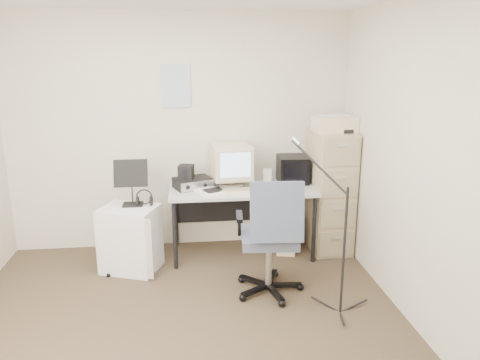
{
  "coord_description": "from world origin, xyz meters",
  "views": [
    {
      "loc": [
        0.07,
        -3.17,
        2.08
      ],
      "look_at": [
        0.55,
        0.95,
        0.95
      ],
      "focal_mm": 35.0,
      "sensor_mm": 36.0,
      "label": 1
    }
  ],
  "objects": [
    {
      "name": "printer",
      "position": [
        1.58,
        1.43,
        1.38
      ],
      "size": [
        0.43,
        0.3,
        0.16
      ],
      "primitive_type": "cube",
      "rotation": [
        0.0,
        0.0,
        0.05
      ],
      "color": "beige",
      "rests_on": "filing_cabinet"
    },
    {
      "name": "office_chair",
      "position": [
        0.76,
        0.59,
        0.54
      ],
      "size": [
        0.68,
        0.68,
        1.08
      ],
      "primitive_type": "cube",
      "rotation": [
        0.0,
        0.0,
        -0.08
      ],
      "color": "#49515C",
      "rests_on": "floor"
    },
    {
      "name": "radio_speaker",
      "position": [
        0.06,
        1.48,
        0.91
      ],
      "size": [
        0.17,
        0.17,
        0.14
      ],
      "primitive_type": "cube",
      "rotation": [
        0.0,
        0.0,
        -0.25
      ],
      "color": "black",
      "rests_on": "radio_receiver"
    },
    {
      "name": "mic_stand",
      "position": [
        1.3,
        0.17,
        0.71
      ],
      "size": [
        0.03,
        0.03,
        1.41
      ],
      "primitive_type": "cylinder",
      "rotation": [
        0.0,
        0.0,
        2.17
      ],
      "color": "black",
      "rests_on": "floor"
    },
    {
      "name": "mouse",
      "position": [
        0.98,
        1.31,
        0.75
      ],
      "size": [
        0.11,
        0.14,
        0.04
      ],
      "primitive_type": "cube",
      "rotation": [
        0.0,
        0.0,
        0.43
      ],
      "color": "black",
      "rests_on": "desk"
    },
    {
      "name": "wall_right",
      "position": [
        1.8,
        0.0,
        1.25
      ],
      "size": [
        0.02,
        3.6,
        2.5
      ],
      "primitive_type": "cube",
      "color": "beige",
      "rests_on": "ground"
    },
    {
      "name": "side_cart",
      "position": [
        -0.5,
        1.19,
        0.32
      ],
      "size": [
        0.63,
        0.57,
        0.64
      ],
      "primitive_type": "cube",
      "rotation": [
        0.0,
        0.0,
        -0.36
      ],
      "color": "white",
      "rests_on": "floor"
    },
    {
      "name": "pc_tower",
      "position": [
        1.12,
        1.51,
        0.2
      ],
      "size": [
        0.28,
        0.47,
        0.41
      ],
      "primitive_type": "cube",
      "rotation": [
        0.0,
        0.0,
        -0.22
      ],
      "color": "beige",
      "rests_on": "floor"
    },
    {
      "name": "radio_receiver",
      "position": [
        0.12,
        1.5,
        0.78
      ],
      "size": [
        0.43,
        0.37,
        0.1
      ],
      "primitive_type": "cube",
      "rotation": [
        0.0,
        0.0,
        0.35
      ],
      "color": "black",
      "rests_on": "desk"
    },
    {
      "name": "filing_cabinet",
      "position": [
        1.58,
        1.48,
        0.65
      ],
      "size": [
        0.4,
        0.6,
        1.3
      ],
      "primitive_type": "cube",
      "color": "tan",
      "rests_on": "floor"
    },
    {
      "name": "floor",
      "position": [
        0.0,
        0.0,
        -0.01
      ],
      "size": [
        3.6,
        3.6,
        0.01
      ],
      "primitive_type": "cube",
      "color": "#423729",
      "rests_on": "ground"
    },
    {
      "name": "wall_back",
      "position": [
        0.0,
        1.8,
        1.25
      ],
      "size": [
        3.6,
        0.02,
        2.5
      ],
      "primitive_type": "cube",
      "color": "beige",
      "rests_on": "ground"
    },
    {
      "name": "keyboard",
      "position": [
        0.64,
        1.29,
        0.74
      ],
      "size": [
        0.5,
        0.2,
        0.03
      ],
      "primitive_type": "cube",
      "rotation": [
        0.0,
        0.0,
        -0.05
      ],
      "color": "beige",
      "rests_on": "desk"
    },
    {
      "name": "papers",
      "position": [
        0.29,
        1.31,
        0.74
      ],
      "size": [
        0.34,
        0.38,
        0.02
      ],
      "primitive_type": "cube",
      "rotation": [
        0.0,
        0.0,
        0.44
      ],
      "color": "white",
      "rests_on": "desk"
    },
    {
      "name": "crt_monitor",
      "position": [
        0.53,
        1.55,
        0.95
      ],
      "size": [
        0.43,
        0.45,
        0.43
      ],
      "primitive_type": "cube",
      "rotation": [
        0.0,
        0.0,
        0.1
      ],
      "color": "beige",
      "rests_on": "desk"
    },
    {
      "name": "desk",
      "position": [
        0.63,
        1.45,
        0.36
      ],
      "size": [
        1.5,
        0.7,
        0.73
      ],
      "primitive_type": "cube",
      "color": "silver",
      "rests_on": "floor"
    },
    {
      "name": "desk_speaker",
      "position": [
        0.91,
        1.56,
        0.81
      ],
      "size": [
        0.1,
        0.1,
        0.16
      ],
      "primitive_type": "cube",
      "rotation": [
        0.0,
        0.0,
        -0.13
      ],
      "color": "#BEB5A4",
      "rests_on": "desk"
    },
    {
      "name": "music_stand",
      "position": [
        -0.47,
        1.26,
        0.88
      ],
      "size": [
        0.35,
        0.24,
        0.47
      ],
      "primitive_type": "cube",
      "rotation": [
        0.0,
        0.0,
        0.24
      ],
      "color": "black",
      "rests_on": "side_cart"
    },
    {
      "name": "wall_front",
      "position": [
        0.0,
        -1.8,
        1.25
      ],
      "size": [
        3.6,
        0.02,
        2.5
      ],
      "primitive_type": "cube",
      "color": "beige",
      "rests_on": "ground"
    },
    {
      "name": "headphones",
      "position": [
        -0.35,
        1.24,
        0.7
      ],
      "size": [
        0.21,
        0.21,
        0.03
      ],
      "primitive_type": "torus",
      "rotation": [
        0.0,
        0.0,
        -0.3
      ],
      "color": "black",
      "rests_on": "side_cart"
    },
    {
      "name": "wall_calendar",
      "position": [
        -0.02,
        1.79,
        1.75
      ],
      "size": [
        0.3,
        0.02,
        0.44
      ],
      "primitive_type": "cube",
      "color": "white",
      "rests_on": "wall_back"
    },
    {
      "name": "crt_tv",
      "position": [
        1.2,
        1.61,
        0.87
      ],
      "size": [
        0.32,
        0.34,
        0.28
      ],
      "primitive_type": "cube",
      "rotation": [
        0.0,
        0.0,
        -0.04
      ],
      "color": "black",
      "rests_on": "desk"
    }
  ]
}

